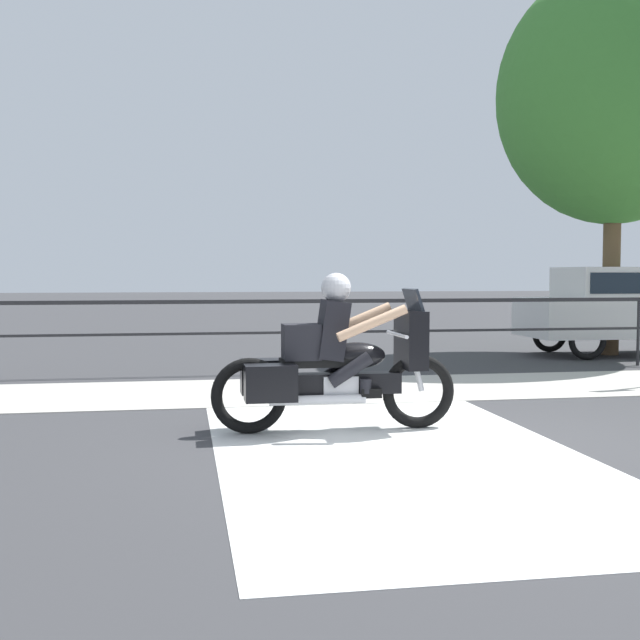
{
  "coord_description": "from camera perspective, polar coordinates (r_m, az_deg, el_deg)",
  "views": [
    {
      "loc": [
        -2.35,
        -6.88,
        1.53
      ],
      "look_at": [
        -0.98,
        1.1,
        1.06
      ],
      "focal_mm": 45.0,
      "sensor_mm": 36.0,
      "label": 1
    }
  ],
  "objects": [
    {
      "name": "ground_plane",
      "position": [
        7.43,
        9.06,
        -8.59
      ],
      "size": [
        120.0,
        120.0,
        0.0
      ],
      "primitive_type": "plane",
      "color": "#38383A"
    },
    {
      "name": "sidewalk_band",
      "position": [
        10.65,
        3.15,
        -4.9
      ],
      "size": [
        44.0,
        2.4,
        0.01
      ],
      "primitive_type": "cube",
      "color": "#B7B2A8",
      "rests_on": "ground"
    },
    {
      "name": "crosswalk_band",
      "position": [
        7.08,
        5.17,
        -9.12
      ],
      "size": [
        3.07,
        6.0,
        0.01
      ],
      "primitive_type": "cube",
      "color": "silver",
      "rests_on": "ground"
    },
    {
      "name": "fence_railing",
      "position": [
        12.42,
        1.21,
        0.39
      ],
      "size": [
        36.0,
        0.05,
        1.13
      ],
      "color": "#232326",
      "rests_on": "ground"
    },
    {
      "name": "motorcycle",
      "position": [
        7.75,
        1.01,
        -3.03
      ],
      "size": [
        2.4,
        0.76,
        1.53
      ],
      "rotation": [
        0.0,
        0.0,
        0.02
      ],
      "color": "black",
      "rests_on": "ground"
    },
    {
      "name": "parked_car",
      "position": [
        16.09,
        20.95,
        1.0
      ],
      "size": [
        4.03,
        1.61,
        1.65
      ],
      "rotation": [
        0.0,
        0.0,
        0.04
      ],
      "color": "silver",
      "rests_on": "ground"
    },
    {
      "name": "tree_behind_sign",
      "position": [
        16.35,
        20.24,
        14.75
      ],
      "size": [
        4.33,
        4.33,
        7.22
      ],
      "color": "brown",
      "rests_on": "ground"
    }
  ]
}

